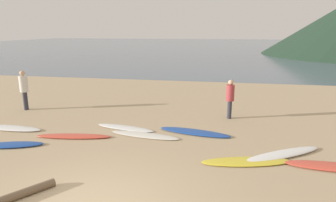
{
  "coord_description": "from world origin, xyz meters",
  "views": [
    {
      "loc": [
        2.42,
        -4.31,
        3.39
      ],
      "look_at": [
        0.28,
        6.96,
        0.6
      ],
      "focal_mm": 31.08,
      "sensor_mm": 36.0,
      "label": 1
    }
  ],
  "objects": [
    {
      "name": "surfboard_7",
      "position": [
        4.15,
        3.64,
        0.05
      ],
      "size": [
        2.43,
        1.82,
        0.1
      ],
      "primitive_type": "ellipsoid",
      "rotation": [
        0.0,
        0.0,
        0.58
      ],
      "color": "white",
      "rests_on": "ground"
    },
    {
      "name": "surfboard_8",
      "position": [
        5.27,
        3.09,
        0.04
      ],
      "size": [
        2.36,
        0.65,
        0.09
      ],
      "primitive_type": "ellipsoid",
      "rotation": [
        0.0,
        0.0,
        -0.03
      ],
      "color": "#D84C38",
      "rests_on": "ground"
    },
    {
      "name": "ground_plane",
      "position": [
        0.0,
        10.0,
        -0.1
      ],
      "size": [
        120.0,
        120.0,
        0.2
      ],
      "primitive_type": "cube",
      "color": "tan",
      "rests_on": "ground"
    },
    {
      "name": "ocean_water",
      "position": [
        0.0,
        65.29,
        0.0
      ],
      "size": [
        140.0,
        100.0,
        0.01
      ],
      "primitive_type": "cube",
      "color": "slate",
      "rests_on": "ground"
    },
    {
      "name": "surfboard_1",
      "position": [
        -3.79,
        2.83,
        0.04
      ],
      "size": [
        2.04,
        1.05,
        0.09
      ],
      "primitive_type": "ellipsoid",
      "rotation": [
        0.0,
        0.0,
        0.29
      ],
      "color": "#1E479E",
      "rests_on": "ground"
    },
    {
      "name": "person_1",
      "position": [
        -6.0,
        6.65,
        1.02
      ],
      "size": [
        0.35,
        0.35,
        1.73
      ],
      "rotation": [
        0.0,
        0.0,
        5.16
      ],
      "color": "#2D2D38",
      "rests_on": "ground"
    },
    {
      "name": "person_2",
      "position": [
        2.74,
        6.97,
        0.91
      ],
      "size": [
        0.31,
        0.31,
        1.55
      ],
      "rotation": [
        0.0,
        0.0,
        3.59
      ],
      "color": "#2D2D38",
      "rests_on": "ground"
    },
    {
      "name": "surfboard_2",
      "position": [
        -2.26,
        3.89,
        0.04
      ],
      "size": [
        2.49,
        0.82,
        0.08
      ],
      "primitive_type": "ellipsoid",
      "rotation": [
        0.0,
        0.0,
        0.15
      ],
      "color": "#D84C38",
      "rests_on": "ground"
    },
    {
      "name": "surfboard_3",
      "position": [
        -0.9,
        5.02,
        0.03
      ],
      "size": [
        2.26,
        0.88,
        0.06
      ],
      "primitive_type": "ellipsoid",
      "rotation": [
        0.0,
        0.0,
        -0.19
      ],
      "color": "white",
      "rests_on": "ground"
    },
    {
      "name": "driftwood_log",
      "position": [
        -1.68,
        0.31,
        0.09
      ],
      "size": [
        1.12,
        1.48,
        0.18
      ],
      "primitive_type": "cylinder",
      "rotation": [
        0.0,
        1.57,
        0.95
      ],
      "color": "brown",
      "rests_on": "ground"
    },
    {
      "name": "surfboard_6",
      "position": [
        3.12,
        3.01,
        0.03
      ],
      "size": [
        2.44,
        1.13,
        0.07
      ],
      "primitive_type": "ellipsoid",
      "rotation": [
        0.0,
        0.0,
        0.23
      ],
      "color": "yellow",
      "rests_on": "ground"
    },
    {
      "name": "surfboard_4",
      "position": [
        -0.03,
        4.43,
        0.03
      ],
      "size": [
        2.44,
        0.82,
        0.06
      ],
      "primitive_type": "ellipsoid",
      "rotation": [
        0.0,
        0.0,
        -0.14
      ],
      "color": "silver",
      "rests_on": "ground"
    },
    {
      "name": "surfboard_0",
      "position": [
        -4.84,
        4.21,
        0.04
      ],
      "size": [
        2.36,
        0.59,
        0.09
      ],
      "primitive_type": "ellipsoid",
      "rotation": [
        0.0,
        0.0,
        -0.02
      ],
      "color": "white",
      "rests_on": "ground"
    },
    {
      "name": "surfboard_5",
      "position": [
        1.57,
        5.01,
        0.04
      ],
      "size": [
        2.54,
        1.05,
        0.08
      ],
      "primitive_type": "ellipsoid",
      "rotation": [
        0.0,
        0.0,
        -0.19
      ],
      "color": "#1E479E",
      "rests_on": "ground"
    }
  ]
}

